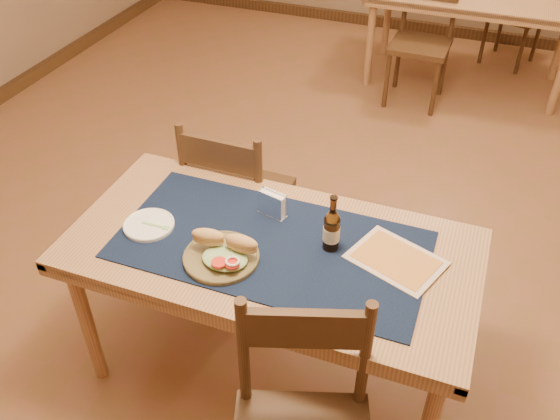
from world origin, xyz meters
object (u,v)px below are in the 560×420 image
(main_table, at_px, (271,260))
(chair_main_far, at_px, (237,196))
(sandwich_plate, at_px, (223,254))
(napkin_holder, at_px, (272,204))
(back_table, at_px, (475,3))
(beer_bottle, at_px, (332,229))

(main_table, relative_size, chair_main_far, 1.66)
(sandwich_plate, relative_size, napkin_holder, 2.20)
(back_table, distance_m, chair_main_far, 2.88)
(main_table, relative_size, napkin_holder, 12.11)
(back_table, height_order, sandwich_plate, sandwich_plate)
(back_table, xyz_separation_m, sandwich_plate, (-0.57, -3.43, 0.12))
(back_table, height_order, napkin_holder, napkin_holder)
(chair_main_far, relative_size, napkin_holder, 7.27)
(sandwich_plate, xyz_separation_m, napkin_holder, (0.07, 0.32, 0.02))
(main_table, bearing_deg, back_table, 82.41)
(back_table, relative_size, napkin_holder, 12.29)
(main_table, height_order, sandwich_plate, sandwich_plate)
(main_table, distance_m, napkin_holder, 0.23)
(chair_main_far, height_order, sandwich_plate, chair_main_far)
(main_table, relative_size, beer_bottle, 6.56)
(beer_bottle, bearing_deg, napkin_holder, 158.94)
(main_table, relative_size, sandwich_plate, 5.51)
(sandwich_plate, height_order, beer_bottle, beer_bottle)
(beer_bottle, bearing_deg, back_table, 86.16)
(napkin_holder, bearing_deg, main_table, -70.06)
(back_table, distance_m, napkin_holder, 3.16)
(sandwich_plate, xyz_separation_m, beer_bottle, (0.36, 0.21, 0.06))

